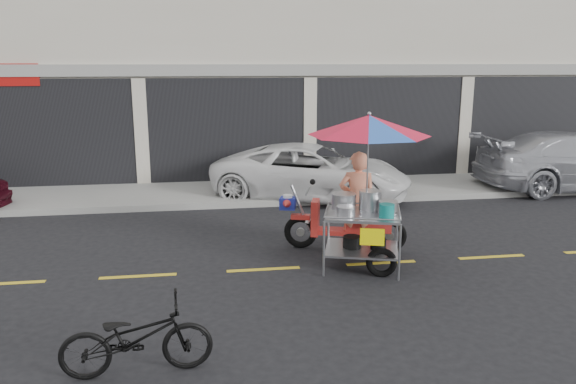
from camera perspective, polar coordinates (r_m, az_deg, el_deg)
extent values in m
plane|color=black|center=(9.69, 9.42, -7.14)|extent=(90.00, 90.00, 0.00)
cube|color=gray|center=(14.78, 2.89, 0.42)|extent=(45.00, 3.00, 0.15)
cube|color=beige|center=(19.35, -0.02, 15.14)|extent=(36.00, 8.00, 8.00)
cube|color=black|center=(15.48, 2.23, 6.17)|extent=(35.28, 0.06, 2.90)
cube|color=gray|center=(15.35, 2.30, 12.29)|extent=(36.00, 0.12, 0.30)
cube|color=gold|center=(9.69, 9.42, -7.11)|extent=(42.00, 0.10, 0.01)
imported|color=white|center=(13.83, 2.43, 2.06)|extent=(5.31, 3.90, 1.34)
imported|color=black|center=(6.45, -15.14, -14.08)|extent=(1.66, 0.67, 0.85)
torus|color=black|center=(10.23, 1.28, -4.08)|extent=(0.61, 0.29, 0.61)
torus|color=black|center=(10.17, 10.27, -4.40)|extent=(0.61, 0.29, 0.61)
cylinder|color=#9EA0A5|center=(10.23, 1.28, -4.08)|extent=(0.16, 0.10, 0.15)
cylinder|color=#9EA0A5|center=(10.17, 10.27, -4.40)|extent=(0.16, 0.10, 0.15)
cube|color=red|center=(10.15, 1.29, -2.53)|extent=(0.36, 0.22, 0.09)
cylinder|color=#9EA0A5|center=(10.11, 1.29, -1.66)|extent=(0.39, 0.16, 0.86)
cube|color=red|center=(10.12, 2.78, -2.59)|extent=(0.23, 0.38, 0.64)
cube|color=red|center=(10.16, 5.47, -4.01)|extent=(0.90, 0.53, 0.09)
cube|color=red|center=(10.08, 8.22, -2.78)|extent=(0.84, 0.50, 0.43)
cube|color=black|center=(10.02, 7.66, -1.41)|extent=(0.74, 0.45, 0.11)
cylinder|color=#9EA0A5|center=(10.02, 2.03, 0.08)|extent=(0.21, 0.57, 0.04)
sphere|color=black|center=(10.19, 2.52, 1.04)|extent=(0.11, 0.11, 0.11)
cylinder|color=white|center=(10.16, 2.00, -2.96)|extent=(0.16, 0.16, 0.05)
cube|color=navy|center=(10.12, -0.02, -1.14)|extent=(0.33, 0.30, 0.21)
cylinder|color=white|center=(10.09, -0.02, -0.44)|extent=(0.21, 0.21, 0.05)
cone|color=red|center=(9.94, -0.17, -1.28)|extent=(0.25, 0.28, 0.19)
torus|color=black|center=(9.03, 9.47, -7.08)|extent=(0.50, 0.24, 0.49)
cylinder|color=#9EA0A5|center=(8.88, 3.66, -5.79)|extent=(0.05, 0.05, 0.91)
cylinder|color=#9EA0A5|center=(9.78, 4.12, -3.98)|extent=(0.05, 0.05, 0.91)
cylinder|color=#9EA0A5|center=(8.87, 11.26, -6.04)|extent=(0.05, 0.05, 0.91)
cylinder|color=#9EA0A5|center=(9.78, 11.00, -4.21)|extent=(0.05, 0.05, 0.91)
cube|color=#9EA0A5|center=(9.35, 7.49, -5.75)|extent=(1.40, 1.26, 0.03)
cube|color=#9EA0A5|center=(9.18, 7.59, -2.28)|extent=(1.40, 1.26, 0.04)
cylinder|color=#9EA0A5|center=(8.70, 7.56, -2.71)|extent=(1.13, 0.37, 0.03)
cylinder|color=#9EA0A5|center=(9.62, 7.65, -1.16)|extent=(1.13, 0.37, 0.03)
cylinder|color=#9EA0A5|center=(9.18, 3.95, -1.77)|extent=(0.30, 0.92, 0.03)
cylinder|color=#9EA0A5|center=(9.17, 11.27, -2.02)|extent=(0.30, 0.92, 0.03)
cylinder|color=#9EA0A5|center=(9.80, 7.53, -4.85)|extent=(0.27, 0.78, 0.04)
cylinder|color=#9EA0A5|center=(9.65, 7.63, -1.84)|extent=(0.27, 0.78, 0.04)
cube|color=#FAEB02|center=(8.75, 8.55, -4.55)|extent=(0.36, 0.13, 0.27)
cylinder|color=#B7B7BC|center=(9.35, 5.68, -1.02)|extent=(0.50, 0.50, 0.25)
cylinder|color=#B7B7BC|center=(9.36, 8.30, -0.89)|extent=(0.44, 0.44, 0.31)
cylinder|color=#B7B7BC|center=(9.21, 10.14, -1.60)|extent=(0.38, 0.38, 0.18)
cylinder|color=#B7B7BC|center=(8.97, 5.89, -2.00)|extent=(0.37, 0.37, 0.13)
cylinder|color=#117C77|center=(8.89, 10.00, -1.95)|extent=(0.29, 0.29, 0.23)
cylinder|color=black|center=(9.32, 6.52, -5.06)|extent=(0.37, 0.37, 0.19)
cylinder|color=black|center=(9.32, 9.15, -5.21)|extent=(0.32, 0.32, 0.17)
cylinder|color=#9EA0A5|center=(9.10, 8.09, 2.73)|extent=(0.03, 0.03, 1.60)
sphere|color=#9EA0A5|center=(8.99, 8.26, 7.88)|extent=(0.06, 0.06, 0.06)
imported|color=#F08A65|center=(10.00, 7.06, -0.99)|extent=(0.76, 0.60, 1.81)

